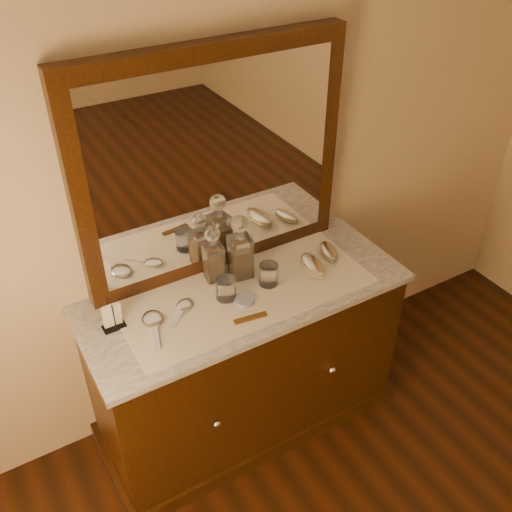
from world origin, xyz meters
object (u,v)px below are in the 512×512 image
object	(u,v)px
brush_far	(329,252)
hand_mirror_inner	(184,307)
decanter_right	(240,253)
hand_mirror_outer	(153,322)
napkin_rack	(112,317)
mirror_frame	(214,165)
dresser_cabinet	(246,361)
comb	(251,318)
pin_dish	(244,300)
brush_near	(313,266)
decanter_left	(214,259)

from	to	relation	value
brush_far	hand_mirror_inner	distance (m)	0.75
decanter_right	hand_mirror_inner	bearing A→B (deg)	-165.54
hand_mirror_outer	napkin_rack	bearing A→B (deg)	155.15
mirror_frame	hand_mirror_inner	world-z (taller)	mirror_frame
dresser_cabinet	comb	world-z (taller)	comb
pin_dish	brush_far	world-z (taller)	brush_far
comb	brush_near	world-z (taller)	brush_near
brush_near	brush_far	world-z (taller)	brush_near
dresser_cabinet	mirror_frame	bearing A→B (deg)	90.00
brush_near	hand_mirror_outer	xyz separation A→B (m)	(-0.76, 0.03, -0.01)
brush_near	hand_mirror_outer	world-z (taller)	brush_near
dresser_cabinet	comb	distance (m)	0.49
dresser_cabinet	brush_far	world-z (taller)	brush_far
decanter_left	hand_mirror_inner	size ratio (longest dim) A/B	1.66
mirror_frame	dresser_cabinet	bearing A→B (deg)	-90.00
napkin_rack	brush_far	size ratio (longest dim) A/B	0.85
dresser_cabinet	mirror_frame	world-z (taller)	mirror_frame
decanter_right	brush_far	xyz separation A→B (m)	(0.43, -0.08, -0.10)
mirror_frame	pin_dish	xyz separation A→B (m)	(-0.04, -0.31, -0.49)
pin_dish	brush_near	world-z (taller)	brush_near
pin_dish	comb	xyz separation A→B (m)	(-0.03, -0.11, -0.00)
dresser_cabinet	decanter_left	distance (m)	0.57
decanter_left	comb	bearing A→B (deg)	-89.19
dresser_cabinet	napkin_rack	xyz separation A→B (m)	(-0.57, 0.06, 0.50)
hand_mirror_outer	comb	bearing A→B (deg)	-25.86
mirror_frame	comb	distance (m)	0.65
dresser_cabinet	brush_near	distance (m)	0.58
pin_dish	napkin_rack	size ratio (longest dim) A/B	0.63
mirror_frame	comb	size ratio (longest dim) A/B	8.43
comb	hand_mirror_inner	xyz separation A→B (m)	(-0.21, 0.19, 0.00)
dresser_cabinet	decanter_right	xyz separation A→B (m)	(0.04, 0.10, 0.56)
comb	brush_near	bearing A→B (deg)	27.03
pin_dish	brush_near	bearing A→B (deg)	5.18
brush_near	brush_far	bearing A→B (deg)	22.42
pin_dish	comb	size ratio (longest dim) A/B	0.61
decanter_right	hand_mirror_outer	size ratio (longest dim) A/B	1.31
decanter_left	pin_dish	bearing A→B (deg)	-80.55
comb	brush_far	size ratio (longest dim) A/B	0.88
decanter_right	mirror_frame	bearing A→B (deg)	105.60
pin_dish	hand_mirror_inner	world-z (taller)	same
decanter_right	brush_near	world-z (taller)	decanter_right
dresser_cabinet	napkin_rack	bearing A→B (deg)	173.50
napkin_rack	decanter_left	size ratio (longest dim) A/B	0.52
mirror_frame	decanter_right	bearing A→B (deg)	-74.40
napkin_rack	dresser_cabinet	bearing A→B (deg)	-6.50
decanter_left	dresser_cabinet	bearing A→B (deg)	-62.54
comb	decanter_left	size ratio (longest dim) A/B	0.53
brush_near	hand_mirror_inner	world-z (taller)	brush_near
mirror_frame	comb	world-z (taller)	mirror_frame
decanter_left	decanter_right	size ratio (longest dim) A/B	0.87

